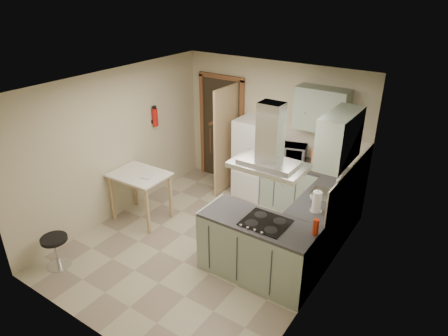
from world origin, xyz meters
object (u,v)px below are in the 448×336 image
Objects in this scene: peninsula at (258,249)px; bentwood_chair at (224,164)px; stool at (57,252)px; microwave at (292,152)px; fridge at (253,158)px; extractor_hood at (269,165)px; drop_leaf_table at (141,197)px.

bentwood_chair is at bearing 133.39° from peninsula.
microwave reaches higher than stool.
extractor_hood is at bearing -56.21° from fridge.
fridge is at bearing 123.79° from extractor_hood.
bentwood_chair reaches higher than drop_leaf_table.
bentwood_chair is at bearing 75.15° from drop_leaf_table.
peninsula is at bearing -5.49° from drop_leaf_table.
extractor_hood reaches higher than microwave.
drop_leaf_table is at bearing 85.87° from stool.
drop_leaf_table is (-2.35, 0.18, -0.02)m from peninsula.
extractor_hood is 0.98× the size of drop_leaf_table.
extractor_hood is at bearing -70.03° from bentwood_chair.
bentwood_chair is at bearing 165.17° from microwave.
microwave is (1.86, 1.86, 0.60)m from drop_leaf_table.
extractor_hood is 1.83× the size of stool.
microwave is at bearing 103.56° from peninsula.
fridge is 3.65m from stool.
drop_leaf_table is at bearing -121.91° from fridge.
microwave is at bearing -23.63° from bentwood_chair.
microwave reaches higher than bentwood_chair.
stool is (-0.12, -1.60, -0.18)m from drop_leaf_table.
extractor_hood is at bearing 0.00° from peninsula.
peninsula is at bearing -92.53° from microwave.
bentwood_chair is (-2.00, 2.01, -1.27)m from extractor_hood.
stool is (-2.46, -1.42, -0.20)m from peninsula.
fridge is at bearing 69.99° from stool.
extractor_hood is 3.28m from stool.
fridge is 3.05× the size of stool.
extractor_hood is (1.32, -1.98, 0.97)m from fridge.
peninsula reaches higher than stool.
peninsula reaches higher than bentwood_chair.
extractor_hood is 3.11m from bentwood_chair.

